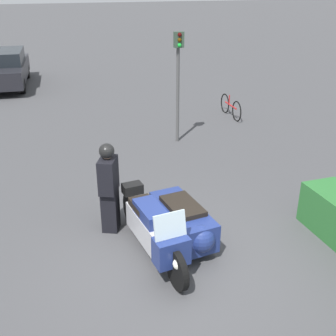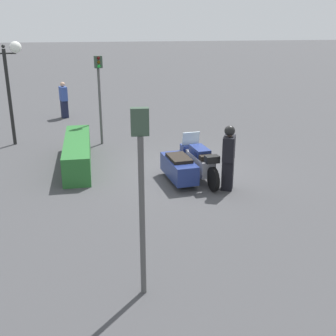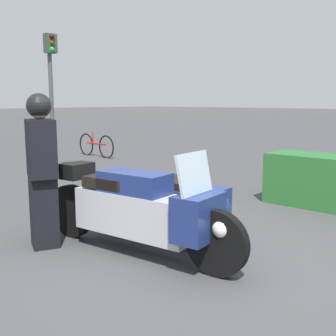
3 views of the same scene
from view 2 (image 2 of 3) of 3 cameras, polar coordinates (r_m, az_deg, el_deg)
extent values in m
plane|color=#424244|center=(12.25, 1.93, -0.63)|extent=(160.00, 160.00, 0.00)
cylinder|color=black|center=(12.65, 2.66, 1.54)|extent=(0.64, 0.17, 0.64)
cylinder|color=black|center=(10.91, 6.15, -1.52)|extent=(0.64, 0.17, 0.64)
cylinder|color=black|center=(11.42, 1.58, -0.83)|extent=(0.50, 0.16, 0.50)
cube|color=#B7B7BC|center=(11.73, 4.29, 0.72)|extent=(1.44, 0.55, 0.45)
cube|color=navy|center=(11.63, 4.33, 2.23)|extent=(0.80, 0.46, 0.24)
cube|color=black|center=(11.36, 4.91, 1.68)|extent=(0.60, 0.43, 0.12)
cube|color=navy|center=(12.40, 2.99, 2.23)|extent=(0.38, 0.56, 0.44)
cube|color=silver|center=(12.24, 3.11, 4.02)|extent=(0.17, 0.52, 0.40)
sphere|color=white|center=(12.65, 2.60, 2.26)|extent=(0.18, 0.18, 0.18)
cube|color=navy|center=(11.42, 1.49, -0.01)|extent=(1.64, 0.78, 0.50)
sphere|color=navy|center=(12.02, 0.48, 1.12)|extent=(0.47, 0.48, 0.48)
cube|color=black|center=(11.33, 1.50, 1.37)|extent=(0.92, 0.61, 0.09)
cube|color=black|center=(10.85, 5.98, 1.19)|extent=(0.28, 0.38, 0.18)
cube|color=black|center=(11.04, 8.07, -0.91)|extent=(0.41, 0.39, 0.80)
cube|color=black|center=(10.81, 8.25, 2.64)|extent=(0.54, 0.45, 0.63)
sphere|color=tan|center=(10.70, 8.35, 4.81)|extent=(0.22, 0.22, 0.22)
sphere|color=black|center=(10.69, 8.36, 5.01)|extent=(0.27, 0.27, 0.27)
cube|color=#28662D|center=(13.04, -12.14, 2.04)|extent=(3.82, 0.75, 0.80)
cylinder|color=black|center=(15.70, -20.67, 8.83)|extent=(0.12, 0.12, 3.30)
cylinder|color=black|center=(15.53, -21.33, 14.26)|extent=(0.05, 0.78, 0.05)
sphere|color=white|center=(15.45, -19.96, 15.12)|extent=(0.39, 0.39, 0.39)
sphere|color=black|center=(15.51, -21.44, 15.10)|extent=(0.12, 0.12, 0.12)
cylinder|color=#4C4C4C|center=(15.02, -9.17, 8.17)|extent=(0.09, 0.09, 2.67)
cube|color=#334738|center=(14.75, -9.44, 13.98)|extent=(0.20, 0.28, 0.40)
sphere|color=#410707|center=(14.67, -9.40, 14.47)|extent=(0.11, 0.11, 0.11)
sphere|color=#462D06|center=(14.68, -9.37, 13.96)|extent=(0.11, 0.11, 0.11)
sphere|color=green|center=(14.70, -9.34, 13.46)|extent=(0.11, 0.11, 0.11)
cylinder|color=#4C4C4C|center=(6.49, -3.52, -6.97)|extent=(0.09, 0.09, 2.63)
cube|color=#334738|center=(6.03, -3.84, 6.28)|extent=(0.15, 0.27, 0.40)
sphere|color=#410707|center=(6.07, -3.91, 7.62)|extent=(0.11, 0.11, 0.11)
sphere|color=#462D06|center=(6.10, -3.88, 6.42)|extent=(0.11, 0.11, 0.11)
sphere|color=green|center=(6.13, -3.86, 5.24)|extent=(0.11, 0.11, 0.11)
cube|color=#191E38|center=(19.80, -13.84, 7.76)|extent=(0.39, 0.36, 0.78)
cube|color=#334C99|center=(19.68, -14.00, 9.74)|extent=(0.52, 0.40, 0.62)
sphere|color=tan|center=(19.62, -14.10, 10.93)|extent=(0.21, 0.21, 0.21)
camera|label=1|loc=(17.11, 5.02, 19.67)|focal=45.00mm
camera|label=3|loc=(15.30, 12.32, 9.31)|focal=45.00mm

